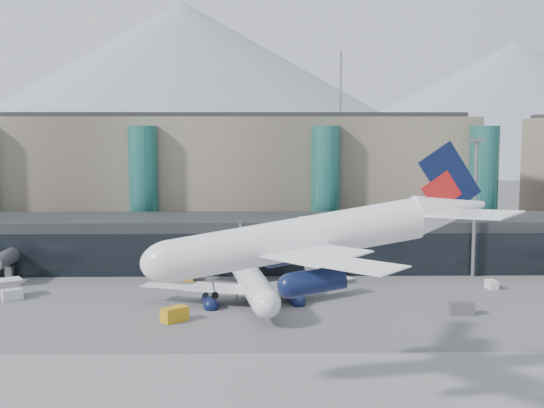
{
  "coord_description": "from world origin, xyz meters",
  "views": [
    {
      "loc": [
        -9.2,
        -75.31,
        27.08
      ],
      "look_at": [
        -7.46,
        32.0,
        15.38
      ],
      "focal_mm": 45.0,
      "sensor_mm": 36.0,
      "label": 1
    }
  ],
  "objects": [
    {
      "name": "teal_towers",
      "position": [
        -14.99,
        74.01,
        14.01
      ],
      "size": [
        116.4,
        19.4,
        46.0
      ],
      "color": "#266D65",
      "rests_on": "ground"
    },
    {
      "name": "veh_h",
      "position": [
        -21.51,
        19.28,
        1.03
      ],
      "size": [
        4.08,
        3.97,
        2.06
      ],
      "primitive_type": "cube",
      "rotation": [
        0.0,
        0.0,
        0.74
      ],
      "color": "#C08B16",
      "rests_on": "ground"
    },
    {
      "name": "jet_parked_mid",
      "position": [
        -10.99,
        32.46,
        4.45
      ],
      "size": [
        36.1,
        36.31,
        11.76
      ],
      "rotation": [
        0.0,
        0.0,
        1.72
      ],
      "color": "white",
      "rests_on": "ground"
    },
    {
      "name": "concourse",
      "position": [
        -0.02,
        57.73,
        4.97
      ],
      "size": [
        170.0,
        27.0,
        10.0
      ],
      "color": "black",
      "rests_on": "ground"
    },
    {
      "name": "mountain_ridge",
      "position": [
        15.97,
        380.0,
        45.74
      ],
      "size": [
        910.0,
        400.0,
        110.0
      ],
      "color": "gray",
      "rests_on": "ground"
    },
    {
      "name": "veh_c",
      "position": [
        20.35,
        22.29,
        0.97
      ],
      "size": [
        3.61,
        2.06,
        1.95
      ],
      "primitive_type": "cube",
      "rotation": [
        0.0,
        0.0,
        -0.06
      ],
      "color": "#4C4C51",
      "rests_on": "ground"
    },
    {
      "name": "ground",
      "position": [
        0.0,
        0.0,
        0.0
      ],
      "size": [
        900.0,
        900.0,
        0.0
      ],
      "primitive_type": "plane",
      "color": "#515154",
      "rests_on": "ground"
    },
    {
      "name": "veh_b",
      "position": [
        -22.23,
        45.83,
        0.78
      ],
      "size": [
        1.71,
        2.73,
        1.56
      ],
      "primitive_type": "cube",
      "rotation": [
        0.0,
        0.0,
        1.59
      ],
      "color": "#C08B16",
      "rests_on": "ground"
    },
    {
      "name": "terminal_main",
      "position": [
        -25.0,
        90.0,
        15.44
      ],
      "size": [
        130.0,
        30.0,
        31.0
      ],
      "color": "gray",
      "rests_on": "ground"
    },
    {
      "name": "veh_a",
      "position": [
        -49.1,
        31.94,
        0.89
      ],
      "size": [
        3.61,
        3.26,
        1.78
      ],
      "primitive_type": "cube",
      "rotation": [
        0.0,
        0.0,
        0.6
      ],
      "color": "silver",
      "rests_on": "ground"
    },
    {
      "name": "lightmast_mid",
      "position": [
        30.0,
        48.0,
        14.42
      ],
      "size": [
        3.0,
        1.2,
        25.6
      ],
      "color": "slate",
      "rests_on": "ground"
    },
    {
      "name": "hero_jet",
      "position": [
        -2.33,
        -8.8,
        17.84
      ],
      "size": [
        36.03,
        36.21,
        11.73
      ],
      "rotation": [
        0.0,
        -0.15,
        0.11
      ],
      "color": "white",
      "rests_on": "ground"
    },
    {
      "name": "veh_g",
      "position": [
        30.3,
        38.51,
        0.73
      ],
      "size": [
        1.78,
        2.68,
        1.47
      ],
      "primitive_type": "cube",
      "rotation": [
        0.0,
        0.0,
        -1.44
      ],
      "color": "silver",
      "rests_on": "ground"
    }
  ]
}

